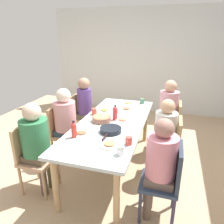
% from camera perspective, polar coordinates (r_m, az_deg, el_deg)
% --- Properties ---
extents(ground_plane, '(6.73, 6.73, 0.00)m').
position_cam_1_polar(ground_plane, '(3.41, 0.00, -14.59)').
color(ground_plane, tan).
extents(wall_left, '(0.12, 4.80, 2.60)m').
position_cam_1_polar(wall_left, '(5.64, 8.64, 13.38)').
color(wall_left, silver).
rests_on(wall_left, ground_plane).
extents(dining_table, '(2.24, 0.91, 0.76)m').
position_cam_1_polar(dining_table, '(3.07, 0.00, -3.98)').
color(dining_table, silver).
rests_on(dining_table, ground_plane).
extents(chair_0, '(0.40, 0.40, 0.90)m').
position_cam_1_polar(chair_0, '(3.71, 15.88, -3.31)').
color(chair_0, tan).
rests_on(chair_0, ground_plane).
extents(person_0, '(0.31, 0.31, 1.27)m').
position_cam_1_polar(person_0, '(3.63, 14.84, 0.35)').
color(person_0, brown).
rests_on(person_0, ground_plane).
extents(chair_1, '(0.40, 0.40, 0.90)m').
position_cam_1_polar(chair_1, '(4.06, -8.28, -0.70)').
color(chair_1, tan).
rests_on(chair_1, ground_plane).
extents(person_1, '(0.30, 0.30, 1.22)m').
position_cam_1_polar(person_1, '(3.95, -7.22, 2.09)').
color(person_1, brown).
rests_on(person_1, ground_plane).
extents(chair_2, '(0.40, 0.40, 0.90)m').
position_cam_1_polar(chair_2, '(3.45, -13.44, -4.90)').
color(chair_2, tan).
rests_on(chair_2, ground_plane).
extents(person_2, '(0.33, 0.33, 1.20)m').
position_cam_1_polar(person_2, '(3.33, -12.41, -1.65)').
color(person_2, '#293852').
rests_on(person_2, ground_plane).
extents(chair_3, '(0.40, 0.40, 0.90)m').
position_cam_1_polar(chair_3, '(3.04, 15.44, -8.72)').
color(chair_3, tan).
rests_on(chair_3, ground_plane).
extents(person_3, '(0.30, 0.30, 1.17)m').
position_cam_1_polar(person_3, '(2.96, 14.00, -5.38)').
color(person_3, '#40363B').
rests_on(person_3, ground_plane).
extents(chair_4, '(0.40, 0.40, 0.90)m').
position_cam_1_polar(chair_4, '(2.41, 14.73, -17.07)').
color(chair_4, '#27364E').
rests_on(chair_4, ground_plane).
extents(person_4, '(0.32, 0.32, 1.19)m').
position_cam_1_polar(person_4, '(2.29, 12.90, -12.73)').
color(person_4, brown).
rests_on(person_4, ground_plane).
extents(chair_5, '(0.40, 0.40, 0.90)m').
position_cam_1_polar(chair_5, '(2.91, -20.77, -10.70)').
color(chair_5, tan).
rests_on(chair_5, ground_plane).
extents(person_5, '(0.34, 0.34, 1.20)m').
position_cam_1_polar(person_5, '(2.76, -19.85, -7.11)').
color(person_5, '#4F5433').
rests_on(person_5, ground_plane).
extents(plate_0, '(0.24, 0.24, 0.04)m').
position_cam_1_polar(plate_0, '(3.45, -2.04, 0.40)').
color(plate_0, white).
rests_on(plate_0, dining_table).
extents(plate_1, '(0.23, 0.23, 0.04)m').
position_cam_1_polar(plate_1, '(2.68, -8.24, -5.75)').
color(plate_1, white).
rests_on(plate_1, dining_table).
extents(plate_2, '(0.26, 0.26, 0.04)m').
position_cam_1_polar(plate_2, '(3.83, 4.59, 2.39)').
color(plate_2, silver).
rests_on(plate_2, dining_table).
extents(plate_3, '(0.23, 0.23, 0.04)m').
position_cam_1_polar(plate_3, '(2.40, -0.66, -8.80)').
color(plate_3, white).
rests_on(plate_3, dining_table).
extents(plate_4, '(0.23, 0.23, 0.04)m').
position_cam_1_polar(plate_4, '(3.52, 3.89, 0.82)').
color(plate_4, white).
rests_on(plate_4, dining_table).
extents(plate_5, '(0.21, 0.21, 0.04)m').
position_cam_1_polar(plate_5, '(3.06, 2.93, -2.22)').
color(plate_5, '#EBE3C4').
rests_on(plate_5, dining_table).
extents(bowl_0, '(0.28, 0.28, 0.09)m').
position_cam_1_polar(bowl_0, '(3.04, -2.86, -1.69)').
color(bowl_0, '#945B48').
rests_on(bowl_0, dining_table).
extents(serving_pan, '(0.46, 0.28, 0.06)m').
position_cam_1_polar(serving_pan, '(2.71, -0.40, -4.89)').
color(serving_pan, black).
rests_on(serving_pan, dining_table).
extents(cup_0, '(0.11, 0.08, 0.08)m').
position_cam_1_polar(cup_0, '(3.37, 1.70, 0.36)').
color(cup_0, silver).
rests_on(cup_0, dining_table).
extents(cup_1, '(0.12, 0.08, 0.10)m').
position_cam_1_polar(cup_1, '(3.31, -4.89, 0.11)').
color(cup_1, '#C74E3A').
rests_on(cup_1, dining_table).
extents(cup_2, '(0.12, 0.08, 0.10)m').
position_cam_1_polar(cup_2, '(2.42, 4.54, -7.75)').
color(cup_2, '#CD4C3F').
rests_on(cup_2, dining_table).
extents(cup_3, '(0.11, 0.08, 0.09)m').
position_cam_1_polar(cup_3, '(3.87, 8.16, 2.91)').
color(cup_3, '#4E835F').
rests_on(cup_3, dining_table).
extents(cup_4, '(0.11, 0.08, 0.10)m').
position_cam_1_polar(cup_4, '(2.22, 2.27, -10.34)').
color(cup_4, white).
rests_on(cup_4, dining_table).
extents(bottle_0, '(0.07, 0.07, 0.21)m').
position_cam_1_polar(bottle_0, '(2.60, -10.26, -4.72)').
color(bottle_0, red).
rests_on(bottle_0, dining_table).
extents(bottle_1, '(0.07, 0.07, 0.22)m').
position_cam_1_polar(bottle_1, '(3.07, 0.85, -0.28)').
color(bottle_1, red).
rests_on(bottle_1, dining_table).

